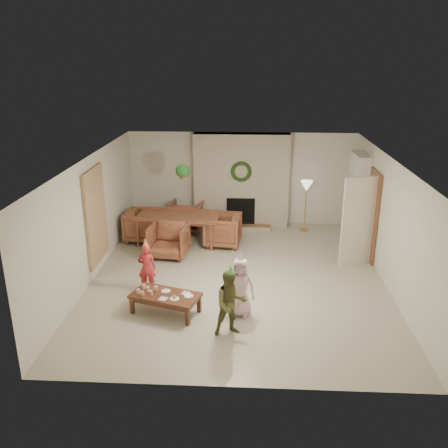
# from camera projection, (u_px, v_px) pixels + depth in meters

# --- Properties ---
(floor) EXTENTS (7.00, 7.00, 0.00)m
(floor) POSITION_uv_depth(u_px,v_px,m) (237.00, 278.00, 10.05)
(floor) COLOR #B7B29E
(floor) RESTS_ON ground
(ceiling) EXTENTS (7.00, 7.00, 0.00)m
(ceiling) POSITION_uv_depth(u_px,v_px,m) (238.00, 160.00, 9.21)
(ceiling) COLOR white
(ceiling) RESTS_ON wall_back
(wall_back) EXTENTS (7.00, 0.00, 7.00)m
(wall_back) POSITION_uv_depth(u_px,v_px,m) (241.00, 179.00, 12.92)
(wall_back) COLOR silver
(wall_back) RESTS_ON floor
(wall_front) EXTENTS (7.00, 0.00, 7.00)m
(wall_front) POSITION_uv_depth(u_px,v_px,m) (231.00, 308.00, 6.33)
(wall_front) COLOR silver
(wall_front) RESTS_ON floor
(wall_left) EXTENTS (0.00, 7.00, 7.00)m
(wall_left) POSITION_uv_depth(u_px,v_px,m) (91.00, 219.00, 9.78)
(wall_left) COLOR silver
(wall_left) RESTS_ON floor
(wall_right) EXTENTS (0.00, 7.00, 7.00)m
(wall_right) POSITION_uv_depth(u_px,v_px,m) (390.00, 224.00, 9.48)
(wall_right) COLOR silver
(wall_right) RESTS_ON floor
(fireplace_mass) EXTENTS (2.50, 0.40, 2.50)m
(fireplace_mass) POSITION_uv_depth(u_px,v_px,m) (241.00, 181.00, 12.74)
(fireplace_mass) COLOR #5A1A17
(fireplace_mass) RESTS_ON floor
(fireplace_hearth) EXTENTS (1.60, 0.30, 0.12)m
(fireplace_hearth) POSITION_uv_depth(u_px,v_px,m) (240.00, 227.00, 12.80)
(fireplace_hearth) COLOR brown
(fireplace_hearth) RESTS_ON floor
(fireplace_firebox) EXTENTS (0.75, 0.12, 0.75)m
(fireplace_firebox) POSITION_uv_depth(u_px,v_px,m) (241.00, 212.00, 12.83)
(fireplace_firebox) COLOR black
(fireplace_firebox) RESTS_ON floor
(fireplace_wreath) EXTENTS (0.54, 0.10, 0.54)m
(fireplace_wreath) POSITION_uv_depth(u_px,v_px,m) (241.00, 172.00, 12.42)
(fireplace_wreath) COLOR #1A3714
(fireplace_wreath) RESTS_ON fireplace_mass
(floor_lamp_base) EXTENTS (0.25, 0.25, 0.03)m
(floor_lamp_base) POSITION_uv_depth(u_px,v_px,m) (304.00, 230.00, 12.78)
(floor_lamp_base) COLOR gold
(floor_lamp_base) RESTS_ON floor
(floor_lamp_post) EXTENTS (0.03, 0.03, 1.21)m
(floor_lamp_post) POSITION_uv_depth(u_px,v_px,m) (305.00, 208.00, 12.58)
(floor_lamp_post) COLOR gold
(floor_lamp_post) RESTS_ON floor
(floor_lamp_shade) EXTENTS (0.32, 0.32, 0.27)m
(floor_lamp_shade) POSITION_uv_depth(u_px,v_px,m) (307.00, 186.00, 12.38)
(floor_lamp_shade) COLOR beige
(floor_lamp_shade) RESTS_ON floor_lamp_post
(bookshelf_carcass) EXTENTS (0.30, 1.00, 2.20)m
(bookshelf_carcass) POSITION_uv_depth(u_px,v_px,m) (357.00, 198.00, 11.70)
(bookshelf_carcass) COLOR white
(bookshelf_carcass) RESTS_ON floor
(bookshelf_shelf_a) EXTENTS (0.30, 0.92, 0.03)m
(bookshelf_shelf_a) POSITION_uv_depth(u_px,v_px,m) (354.00, 224.00, 11.92)
(bookshelf_shelf_a) COLOR white
(bookshelf_shelf_a) RESTS_ON bookshelf_carcass
(bookshelf_shelf_b) EXTENTS (0.30, 0.92, 0.03)m
(bookshelf_shelf_b) POSITION_uv_depth(u_px,v_px,m) (355.00, 208.00, 11.78)
(bookshelf_shelf_b) COLOR white
(bookshelf_shelf_b) RESTS_ON bookshelf_carcass
(bookshelf_shelf_c) EXTENTS (0.30, 0.92, 0.03)m
(bookshelf_shelf_c) POSITION_uv_depth(u_px,v_px,m) (357.00, 193.00, 11.65)
(bookshelf_shelf_c) COLOR white
(bookshelf_shelf_c) RESTS_ON bookshelf_carcass
(bookshelf_shelf_d) EXTENTS (0.30, 0.92, 0.03)m
(bookshelf_shelf_d) POSITION_uv_depth(u_px,v_px,m) (358.00, 176.00, 11.52)
(bookshelf_shelf_d) COLOR white
(bookshelf_shelf_d) RESTS_ON bookshelf_carcass
(books_row_lower) EXTENTS (0.20, 0.40, 0.24)m
(books_row_lower) POSITION_uv_depth(u_px,v_px,m) (354.00, 220.00, 11.73)
(books_row_lower) COLOR #B63B21
(books_row_lower) RESTS_ON bookshelf_shelf_a
(books_row_mid) EXTENTS (0.20, 0.44, 0.24)m
(books_row_mid) POSITION_uv_depth(u_px,v_px,m) (354.00, 202.00, 11.79)
(books_row_mid) COLOR #285095
(books_row_mid) RESTS_ON bookshelf_shelf_b
(books_row_upper) EXTENTS (0.20, 0.36, 0.22)m
(books_row_upper) POSITION_uv_depth(u_px,v_px,m) (357.00, 188.00, 11.51)
(books_row_upper) COLOR #B47A26
(books_row_upper) RESTS_ON bookshelf_shelf_c
(door_frame) EXTENTS (0.05, 0.86, 2.04)m
(door_frame) POSITION_uv_depth(u_px,v_px,m) (372.00, 216.00, 10.68)
(door_frame) COLOR brown
(door_frame) RESTS_ON floor
(door_leaf) EXTENTS (0.77, 0.32, 2.00)m
(door_leaf) POSITION_uv_depth(u_px,v_px,m) (358.00, 222.00, 10.35)
(door_leaf) COLOR beige
(door_leaf) RESTS_ON floor
(curtain_panel) EXTENTS (0.06, 1.20, 2.00)m
(curtain_panel) POSITION_uv_depth(u_px,v_px,m) (96.00, 216.00, 9.97)
(curtain_panel) COLOR tan
(curtain_panel) RESTS_ON wall_left
(dining_table) EXTENTS (2.11, 1.32, 0.70)m
(dining_table) POSITION_uv_depth(u_px,v_px,m) (178.00, 229.00, 11.84)
(dining_table) COLOR brown
(dining_table) RESTS_ON floor
(dining_chair_near) EXTENTS (0.92, 0.94, 0.78)m
(dining_chair_near) POSITION_uv_depth(u_px,v_px,m) (169.00, 240.00, 11.01)
(dining_chair_near) COLOR brown
(dining_chair_near) RESTS_ON floor
(dining_chair_far) EXTENTS (0.92, 0.94, 0.78)m
(dining_chair_far) POSITION_uv_depth(u_px,v_px,m) (187.00, 216.00, 12.65)
(dining_chair_far) COLOR brown
(dining_chair_far) RESTS_ON floor
(dining_chair_left) EXTENTS (0.94, 0.92, 0.78)m
(dining_chair_left) POSITION_uv_depth(u_px,v_px,m) (144.00, 226.00, 11.96)
(dining_chair_left) COLOR brown
(dining_chair_left) RESTS_ON floor
(dining_chair_right) EXTENTS (0.94, 0.92, 0.78)m
(dining_chair_right) POSITION_uv_depth(u_px,v_px,m) (222.00, 230.00, 11.66)
(dining_chair_right) COLOR brown
(dining_chair_right) RESTS_ON floor
(hanging_plant_cord) EXTENTS (0.01, 0.01, 0.70)m
(hanging_plant_cord) POSITION_uv_depth(u_px,v_px,m) (182.00, 161.00, 10.81)
(hanging_plant_cord) COLOR tan
(hanging_plant_cord) RESTS_ON ceiling
(hanging_plant_pot) EXTENTS (0.16, 0.16, 0.12)m
(hanging_plant_pot) POSITION_uv_depth(u_px,v_px,m) (183.00, 176.00, 10.93)
(hanging_plant_pot) COLOR brown
(hanging_plant_pot) RESTS_ON hanging_plant_cord
(hanging_plant_foliage) EXTENTS (0.32, 0.32, 0.32)m
(hanging_plant_foliage) POSITION_uv_depth(u_px,v_px,m) (183.00, 171.00, 10.89)
(hanging_plant_foliage) COLOR #17471B
(hanging_plant_foliage) RESTS_ON hanging_plant_pot
(coffee_table_top) EXTENTS (1.34, 0.95, 0.06)m
(coffee_table_top) POSITION_uv_depth(u_px,v_px,m) (165.00, 296.00, 8.58)
(coffee_table_top) COLOR #532C1B
(coffee_table_top) RESTS_ON floor
(coffee_table_apron) EXTENTS (1.22, 0.83, 0.07)m
(coffee_table_apron) POSITION_uv_depth(u_px,v_px,m) (165.00, 299.00, 8.60)
(coffee_table_apron) COLOR #532C1B
(coffee_table_apron) RESTS_ON floor
(coffee_leg_fl) EXTENTS (0.08, 0.08, 0.32)m
(coffee_leg_fl) POSITION_uv_depth(u_px,v_px,m) (132.00, 306.00, 8.62)
(coffee_leg_fl) COLOR #532C1B
(coffee_leg_fl) RESTS_ON floor
(coffee_leg_fr) EXTENTS (0.08, 0.08, 0.32)m
(coffee_leg_fr) POSITION_uv_depth(u_px,v_px,m) (187.00, 317.00, 8.24)
(coffee_leg_fr) COLOR #532C1B
(coffee_leg_fr) RESTS_ON floor
(coffee_leg_bl) EXTENTS (0.08, 0.08, 0.32)m
(coffee_leg_bl) POSITION_uv_depth(u_px,v_px,m) (146.00, 294.00, 9.05)
(coffee_leg_bl) COLOR #532C1B
(coffee_leg_bl) RESTS_ON floor
(coffee_leg_br) EXTENTS (0.08, 0.08, 0.32)m
(coffee_leg_br) POSITION_uv_depth(u_px,v_px,m) (199.00, 304.00, 8.67)
(coffee_leg_br) COLOR #532C1B
(coffee_leg_br) RESTS_ON floor
(cup_a) EXTENTS (0.08, 0.08, 0.08)m
(cup_a) POSITION_uv_depth(u_px,v_px,m) (138.00, 291.00, 8.60)
(cup_a) COLOR silver
(cup_a) RESTS_ON coffee_table_top
(cup_b) EXTENTS (0.08, 0.08, 0.08)m
(cup_b) POSITION_uv_depth(u_px,v_px,m) (144.00, 287.00, 8.76)
(cup_b) COLOR silver
(cup_b) RESTS_ON coffee_table_top
(cup_c) EXTENTS (0.08, 0.08, 0.08)m
(cup_c) POSITION_uv_depth(u_px,v_px,m) (142.00, 293.00, 8.52)
(cup_c) COLOR silver
(cup_c) RESTS_ON coffee_table_top
(cup_d) EXTENTS (0.08, 0.08, 0.08)m
(cup_d) POSITION_uv_depth(u_px,v_px,m) (148.00, 289.00, 8.68)
(cup_d) COLOR silver
(cup_d) RESTS_ON coffee_table_top
(cup_e) EXTENTS (0.08, 0.08, 0.08)m
(cup_e) POSITION_uv_depth(u_px,v_px,m) (151.00, 293.00, 8.54)
(cup_e) COLOR silver
(cup_e) RESTS_ON coffee_table_top
(cup_f) EXTENTS (0.08, 0.08, 0.08)m
(cup_f) POSITION_uv_depth(u_px,v_px,m) (156.00, 288.00, 8.70)
(cup_f) COLOR silver
(cup_f) RESTS_ON coffee_table_top
(plate_a) EXTENTS (0.21, 0.21, 0.01)m
(plate_a) POSITION_uv_depth(u_px,v_px,m) (166.00, 291.00, 8.69)
(plate_a) COLOR white
(plate_a) RESTS_ON coffee_table_top
(plate_b) EXTENTS (0.21, 0.21, 0.01)m
(plate_b) POSITION_uv_depth(u_px,v_px,m) (175.00, 299.00, 8.41)
(plate_b) COLOR white
(plate_b) RESTS_ON coffee_table_top
(plate_c) EXTENTS (0.21, 0.21, 0.01)m
(plate_c) POSITION_uv_depth(u_px,v_px,m) (189.00, 296.00, 8.51)
(plate_c) COLOR white
(plate_c) RESTS_ON coffee_table_top
(food_scoop) EXTENTS (0.08, 0.08, 0.07)m
(food_scoop) POSITION_uv_depth(u_px,v_px,m) (174.00, 297.00, 8.40)
(food_scoop) COLOR tan
(food_scoop) RESTS_ON plate_b
(napkin_left) EXTENTS (0.18, 0.18, 0.01)m
(napkin_left) POSITION_uv_depth(u_px,v_px,m) (163.00, 299.00, 8.41)
(napkin_left) COLOR #DEA3BC
(napkin_left) RESTS_ON coffee_table_top
(napkin_right) EXTENTS (0.18, 0.18, 0.01)m
(napkin_right) POSITION_uv_depth(u_px,v_px,m) (186.00, 293.00, 8.61)
(napkin_right) COLOR #DEA3BC
(napkin_right) RESTS_ON coffee_table_top
(child_red) EXTENTS (0.37, 0.26, 0.97)m
(child_red) POSITION_uv_depth(u_px,v_px,m) (147.00, 268.00, 9.37)
(child_red) COLOR red
(child_red) RESTS_ON floor
(party_hat_red) EXTENTS (0.16, 0.16, 0.18)m
(party_hat_red) POSITION_uv_depth(u_px,v_px,m) (145.00, 243.00, 9.20)
(party_hat_red) COLOR gold
(party_hat_red) RESTS_ON child_red
(child_plaid) EXTENTS (0.65, 0.56, 1.13)m
(child_plaid) POSITION_uv_depth(u_px,v_px,m) (231.00, 303.00, 7.86)
(child_plaid) COLOR brown
(child_plaid) RESTS_ON floor
(party_hat_plaid) EXTENTS (0.14, 0.14, 0.18)m
(party_hat_plaid) POSITION_uv_depth(u_px,v_px,m) (231.00, 270.00, 7.66)
(party_hat_plaid) COLOR #57BE51
(party_hat_plaid) RESTS_ON child_plaid
(child_pink) EXTENTS (0.57, 0.41, 1.08)m
(child_pink) POSITION_uv_depth(u_px,v_px,m) (240.00, 287.00, 8.47)
(child_pink) COLOR #EFBFCE
(child_pink) RESTS_ON floor
(party_hat_pink) EXTENTS (0.18, 0.18, 0.20)m
(party_hat_pink) POSITION_uv_depth(u_px,v_px,m) (240.00, 256.00, 8.27)
(party_hat_pink) COLOR silver
(party_hat_pink) RESTS_ON child_pink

